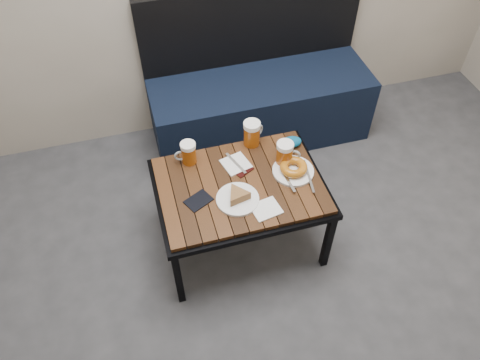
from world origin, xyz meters
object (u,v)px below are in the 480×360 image
object	(u,v)px
beer_mug_right	(285,154)
passport_navy	(199,201)
beer_mug_centre	(252,133)
beer_mug_left	(188,153)
passport_burgundy	(239,167)
plate_bagel	(293,169)
plate_pie	(238,197)
knit_pouch	(291,142)
cafe_table	(240,190)
bench	(259,101)

from	to	relation	value
beer_mug_right	passport_navy	size ratio (longest dim) A/B	1.12
passport_navy	beer_mug_centre	bearing A→B (deg)	104.32
beer_mug_left	passport_burgundy	bearing A→B (deg)	158.60
beer_mug_right	plate_bagel	size ratio (longest dim) A/B	0.50
passport_burgundy	beer_mug_centre	bearing A→B (deg)	24.10
plate_pie	knit_pouch	world-z (taller)	plate_pie
cafe_table	plate_bagel	xyz separation A→B (m)	(0.28, 0.00, 0.07)
passport_burgundy	plate_pie	bearing A→B (deg)	-134.94
plate_bagel	passport_burgundy	world-z (taller)	plate_bagel
cafe_table	passport_navy	xyz separation A→B (m)	(-0.22, -0.05, 0.05)
beer_mug_left	plate_bagel	size ratio (longest dim) A/B	0.46
plate_bagel	knit_pouch	world-z (taller)	plate_bagel
beer_mug_left	plate_bagel	bearing A→B (deg)	159.38
plate_pie	beer_mug_centre	bearing A→B (deg)	63.39
cafe_table	beer_mug_centre	size ratio (longest dim) A/B	5.85
cafe_table	beer_mug_centre	xyz separation A→B (m)	(0.14, 0.26, 0.12)
plate_pie	passport_navy	distance (m)	0.19
cafe_table	beer_mug_right	xyz separation A→B (m)	(0.26, 0.07, 0.11)
beer_mug_right	plate_pie	xyz separation A→B (m)	(-0.30, -0.17, -0.05)
bench	passport_navy	xyz separation A→B (m)	(-0.59, -0.88, 0.20)
plate_pie	plate_bagel	world-z (taller)	same
beer_mug_centre	beer_mug_right	xyz separation A→B (m)	(0.12, -0.19, -0.00)
beer_mug_centre	plate_bagel	size ratio (longest dim) A/B	0.52
plate_pie	passport_burgundy	distance (m)	0.22
cafe_table	beer_mug_right	bearing A→B (deg)	16.12
beer_mug_right	passport_navy	world-z (taller)	beer_mug_right
bench	beer_mug_right	bearing A→B (deg)	-98.25
bench	plate_bagel	distance (m)	0.86
beer_mug_left	passport_burgundy	world-z (taller)	beer_mug_left
passport_burgundy	cafe_table	bearing A→B (deg)	-130.08
beer_mug_right	passport_navy	bearing A→B (deg)	-149.08
beer_mug_left	beer_mug_centre	distance (m)	0.35
bench	beer_mug_centre	size ratio (longest dim) A/B	9.75
plate_pie	knit_pouch	size ratio (longest dim) A/B	1.81
passport_burgundy	beer_mug_right	bearing A→B (deg)	-37.16
beer_mug_left	beer_mug_right	size ratio (longest dim) A/B	0.91
beer_mug_left	plate_pie	size ratio (longest dim) A/B	0.61
beer_mug_centre	plate_pie	world-z (taller)	beer_mug_centre
cafe_table	bench	bearing A→B (deg)	66.14
passport_burgundy	knit_pouch	bearing A→B (deg)	-14.35
bench	beer_mug_centre	xyz separation A→B (m)	(-0.23, -0.57, 0.27)
bench	knit_pouch	bearing A→B (deg)	-92.87
cafe_table	plate_bagel	size ratio (longest dim) A/B	3.06
beer_mug_left	passport_burgundy	size ratio (longest dim) A/B	0.96
beer_mug_centre	knit_pouch	bearing A→B (deg)	-51.77
beer_mug_centre	beer_mug_right	bearing A→B (deg)	-88.89
passport_navy	passport_burgundy	xyz separation A→B (m)	(0.24, 0.16, 0.00)
bench	plate_pie	xyz separation A→B (m)	(-0.41, -0.92, 0.22)
plate_pie	plate_bagel	size ratio (longest dim) A/B	0.75
beer_mug_right	knit_pouch	world-z (taller)	beer_mug_right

